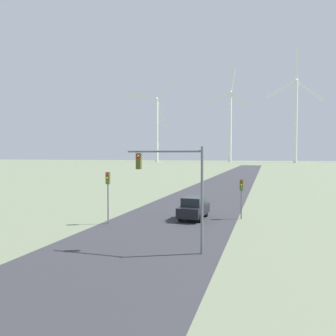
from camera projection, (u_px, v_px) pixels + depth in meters
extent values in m
cube|color=#2D2D33|center=(218.00, 189.00, 50.80)|extent=(10.00, 240.00, 0.01)
cylinder|color=slate|center=(108.00, 198.00, 25.02)|extent=(0.11, 0.11, 3.97)
cube|color=#4C511E|center=(108.00, 178.00, 24.96)|extent=(0.28, 0.24, 0.90)
sphere|color=red|center=(107.00, 175.00, 24.82)|extent=(0.16, 0.16, 0.16)
sphere|color=gold|center=(107.00, 178.00, 24.83)|extent=(0.16, 0.16, 0.16)
sphere|color=green|center=(107.00, 182.00, 24.84)|extent=(0.16, 0.16, 0.16)
cylinder|color=slate|center=(241.00, 199.00, 26.95)|extent=(0.11, 0.11, 3.28)
cube|color=#4C511E|center=(242.00, 185.00, 26.90)|extent=(0.28, 0.24, 0.90)
sphere|color=red|center=(241.00, 182.00, 26.76)|extent=(0.16, 0.16, 0.16)
sphere|color=gold|center=(241.00, 185.00, 26.77)|extent=(0.16, 0.16, 0.16)
sphere|color=green|center=(241.00, 188.00, 26.78)|extent=(0.16, 0.16, 0.16)
cylinder|color=slate|center=(202.00, 200.00, 17.38)|extent=(0.14, 0.14, 5.74)
cylinder|color=slate|center=(164.00, 151.00, 17.89)|extent=(4.23, 0.12, 0.12)
cube|color=#4C511E|center=(139.00, 161.00, 18.33)|extent=(0.28, 0.24, 0.90)
sphere|color=red|center=(138.00, 156.00, 18.19)|extent=(0.18, 0.18, 0.18)
cube|color=black|center=(194.00, 210.00, 27.02)|extent=(2.01, 4.19, 0.80)
cube|color=#1E2328|center=(193.00, 201.00, 26.85)|extent=(1.67, 2.18, 0.70)
cylinder|color=black|center=(187.00, 212.00, 28.49)|extent=(0.22, 0.66, 0.66)
cylinder|color=black|center=(206.00, 213.00, 28.02)|extent=(0.22, 0.66, 0.66)
cylinder|color=black|center=(180.00, 217.00, 26.06)|extent=(0.22, 0.66, 0.66)
cylinder|color=black|center=(201.00, 218.00, 25.58)|extent=(0.22, 0.66, 0.66)
cylinder|color=white|center=(157.00, 131.00, 239.25)|extent=(2.20, 2.20, 45.86)
sphere|color=white|center=(157.00, 99.00, 238.33)|extent=(2.60, 2.60, 2.60)
cube|color=white|center=(141.00, 96.00, 237.06)|extent=(20.53, 8.95, 5.31)
cube|color=white|center=(162.00, 114.00, 239.20)|extent=(8.96, 4.12, 21.24)
cube|color=white|center=(167.00, 87.00, 238.73)|extent=(14.34, 6.37, 18.21)
cylinder|color=white|center=(230.00, 127.00, 238.52)|extent=(2.20, 2.20, 50.89)
sphere|color=white|center=(230.00, 92.00, 237.50)|extent=(2.60, 2.60, 2.60)
cube|color=white|center=(232.00, 80.00, 236.60)|extent=(4.24, 1.09, 16.35)
cube|color=white|center=(219.00, 97.00, 241.06)|extent=(15.71, 2.73, 7.61)
cube|color=white|center=(240.00, 99.00, 234.84)|extent=(13.77, 2.45, 11.55)
cylinder|color=white|center=(296.00, 122.00, 214.36)|extent=(2.20, 2.20, 53.57)
sphere|color=white|center=(296.00, 81.00, 213.28)|extent=(2.60, 2.60, 2.60)
cube|color=white|center=(297.00, 62.00, 212.84)|extent=(2.19, 1.43, 22.55)
cube|color=white|center=(281.00, 89.00, 211.74)|extent=(18.63, 9.64, 12.50)
cube|color=white|center=(310.00, 91.00, 215.27)|extent=(18.33, 9.49, 13.14)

